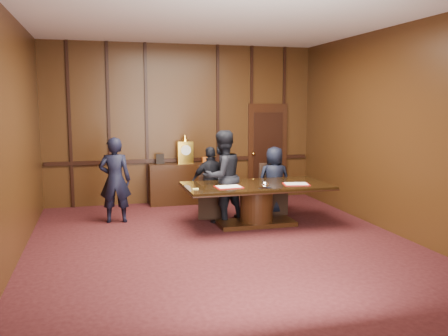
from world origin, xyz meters
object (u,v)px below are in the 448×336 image
(witness_left, at_px, (115,180))
(sideboard, at_px, (185,182))
(conference_table, at_px, (256,198))
(signatory_left, at_px, (211,182))
(witness_right, at_px, (222,177))
(signatory_right, at_px, (274,180))

(witness_left, bearing_deg, sideboard, -132.34)
(conference_table, bearing_deg, signatory_left, 129.09)
(witness_left, bearing_deg, witness_right, 173.12)
(witness_left, bearing_deg, signatory_left, -175.69)
(signatory_right, relative_size, witness_left, 0.85)
(signatory_right, bearing_deg, witness_left, 3.82)
(sideboard, xyz_separation_m, signatory_left, (0.25, -1.42, 0.21))
(witness_right, bearing_deg, sideboard, -101.89)
(witness_right, bearing_deg, witness_left, -37.79)
(conference_table, relative_size, witness_left, 1.64)
(witness_left, relative_size, witness_right, 0.93)
(conference_table, xyz_separation_m, witness_left, (-2.47, 0.91, 0.29))
(witness_left, bearing_deg, signatory_right, -174.29)
(sideboard, relative_size, conference_table, 0.61)
(conference_table, bearing_deg, witness_left, 159.81)
(sideboard, distance_m, witness_left, 2.07)
(signatory_right, xyz_separation_m, witness_left, (-3.12, 0.11, 0.12))
(sideboard, height_order, signatory_right, sideboard)
(signatory_left, bearing_deg, witness_right, 103.36)
(sideboard, distance_m, conference_table, 2.40)
(sideboard, distance_m, signatory_right, 2.11)
(sideboard, bearing_deg, witness_left, -140.01)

